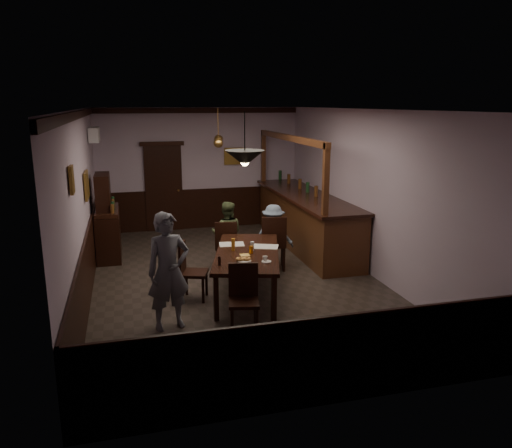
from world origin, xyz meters
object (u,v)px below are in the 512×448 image
object	(u,v)px
sideboard	(107,224)
chair_side	(189,268)
person_seated_right	(273,235)
pendant_brass_mid	(218,143)
dining_table	(247,255)
soda_can	(251,250)
pendant_iron	(245,158)
chair_near	(244,295)
person_seated_left	(227,234)
pendant_brass_far	(219,139)
coffee_cup	(265,259)
bar_counter	(306,219)
person_standing	(168,271)
chair_far_right	(274,241)
chair_far_left	(226,243)

from	to	relation	value
sideboard	chair_side	bearing A→B (deg)	-63.86
person_seated_right	pendant_brass_mid	bearing A→B (deg)	-30.04
chair_side	pendant_brass_mid	xyz separation A→B (m)	(0.99, 2.59, 1.78)
dining_table	soda_can	bearing A→B (deg)	-71.51
pendant_iron	sideboard	bearing A→B (deg)	120.17
chair_near	soda_can	size ratio (longest dim) A/B	7.93
person_seated_left	pendant_brass_far	distance (m)	2.68
chair_near	pendant_iron	distance (m)	1.91
pendant_brass_mid	chair_near	bearing A→B (deg)	-95.93
coffee_cup	soda_can	xyz separation A→B (m)	(-0.10, 0.48, 0.01)
chair_side	pendant_iron	size ratio (longest dim) A/B	1.25
pendant_iron	person_seated_left	bearing A→B (deg)	85.05
chair_side	bar_counter	distance (m)	3.77
person_standing	soda_can	distance (m)	1.61
chair_near	sideboard	world-z (taller)	sideboard
chair_near	sideboard	distance (m)	4.46
chair_side	soda_can	xyz separation A→B (m)	(0.98, -0.17, 0.29)
person_seated_right	pendant_brass_mid	distance (m)	2.27
chair_far_right	pendant_brass_mid	world-z (taller)	pendant_brass_mid
bar_counter	person_seated_left	bearing A→B (deg)	-155.70
dining_table	sideboard	xyz separation A→B (m)	(-2.27, 2.76, 0.01)
chair_side	pendant_brass_far	size ratio (longest dim) A/B	1.17
soda_can	pendant_brass_far	bearing A→B (deg)	86.92
person_seated_left	pendant_brass_mid	size ratio (longest dim) A/B	1.57
chair_near	person_seated_left	xyz separation A→B (m)	(0.35, 2.88, 0.11)
dining_table	chair_far_left	bearing A→B (deg)	93.49
chair_far_left	person_seated_right	bearing A→B (deg)	-166.52
chair_far_right	sideboard	distance (m)	3.48
pendant_iron	coffee_cup	bearing A→B (deg)	26.94
coffee_cup	pendant_iron	size ratio (longest dim) A/B	0.11
chair_far_left	person_seated_left	world-z (taller)	person_seated_left
dining_table	chair_side	distance (m)	0.96
pendant_brass_mid	chair_far_left	bearing A→B (deg)	-95.42
chair_far_right	pendant_brass_far	world-z (taller)	pendant_brass_far
person_standing	chair_near	bearing A→B (deg)	-32.59
bar_counter	pendant_iron	distance (m)	4.28
person_standing	pendant_brass_far	world-z (taller)	pendant_brass_far
chair_far_left	chair_side	size ratio (longest dim) A/B	1.01
coffee_cup	pendant_brass_mid	xyz separation A→B (m)	(-0.09, 3.24, 1.50)
chair_side	person_seated_right	xyz separation A→B (m)	(1.80, 1.31, 0.09)
person_standing	person_seated_right	world-z (taller)	person_standing
soda_can	pendant_iron	distance (m)	1.70
sideboard	pendant_brass_far	distance (m)	3.13
pendant_brass_mid	pendant_brass_far	xyz separation A→B (m)	(0.20, 1.05, 0.00)
person_standing	pendant_iron	world-z (taller)	pendant_iron
person_standing	pendant_iron	xyz separation A→B (m)	(1.13, 0.15, 1.52)
pendant_iron	chair_far_left	bearing A→B (deg)	86.33
coffee_cup	bar_counter	bearing A→B (deg)	75.51
person_seated_right	sideboard	distance (m)	3.42
chair_side	coffee_cup	xyz separation A→B (m)	(1.08, -0.65, 0.28)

